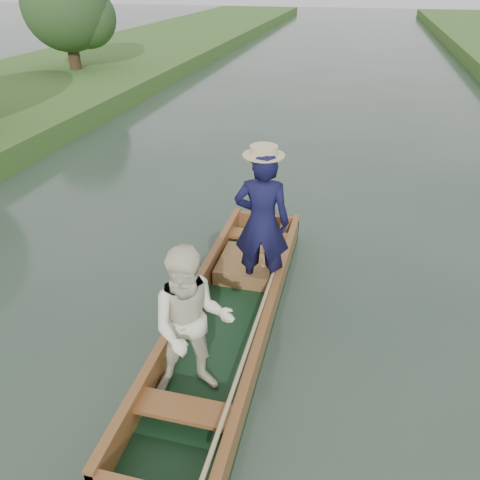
# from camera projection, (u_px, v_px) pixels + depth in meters

# --- Properties ---
(ground) EXTENTS (120.00, 120.00, 0.00)m
(ground) POSITION_uv_depth(u_px,v_px,m) (229.00, 327.00, 5.99)
(ground) COLOR #283D30
(ground) RESTS_ON ground
(trees_far) EXTENTS (22.73, 12.41, 4.67)m
(trees_far) POSITION_uv_depth(u_px,v_px,m) (318.00, 31.00, 11.57)
(trees_far) COLOR #47331E
(trees_far) RESTS_ON ground
(punt) EXTENTS (1.19, 5.06, 2.12)m
(punt) POSITION_uv_depth(u_px,v_px,m) (230.00, 286.00, 5.57)
(punt) COLOR #13311A
(punt) RESTS_ON ground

